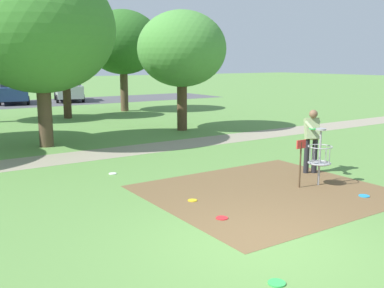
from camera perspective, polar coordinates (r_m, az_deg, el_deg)
ground_plane at (r=7.53m, az=9.00°, el=-12.74°), size 160.00×160.00×0.00m
dirt_tee_pad at (r=10.43m, az=9.60°, el=-6.05°), size 5.23×4.61×0.01m
disc_golf_basket at (r=11.05m, az=15.81°, el=-1.34°), size 0.98×0.58×1.39m
player_throwing at (r=12.19m, az=15.09°, el=0.89°), size 0.93×0.83×1.71m
frisbee_near_basket at (r=9.64m, az=0.06°, el=-7.24°), size 0.21×0.21×0.02m
frisbee_by_tee at (r=8.63m, az=3.86°, el=-9.45°), size 0.23×0.23×0.02m
frisbee_mid_grass at (r=12.06m, az=-10.13°, el=-3.75°), size 0.21×0.21×0.02m
frisbee_far_left at (r=10.66m, az=21.19°, el=-6.23°), size 0.24×0.24×0.02m
frisbee_far_right at (r=6.40m, az=10.80°, el=-17.09°), size 0.24×0.24×0.02m
tree_near_right at (r=19.14m, az=-1.32°, el=12.04°), size 3.76×3.76×5.06m
tree_mid_right at (r=24.13m, az=-16.00°, el=11.24°), size 3.27×3.27×4.82m
tree_far_center at (r=16.26m, az=-18.93°, el=13.76°), size 5.08×5.08×6.19m
tree_far_right at (r=26.91m, az=-8.85°, el=12.73°), size 4.38×4.38×5.90m
parked_car_center_left at (r=33.88m, az=-21.99°, el=6.39°), size 2.52×4.45×1.84m
parked_car_center_right at (r=34.57m, az=-15.54°, el=6.84°), size 2.76×4.51×1.84m
gravel_path at (r=14.49m, az=-13.82°, el=-1.50°), size 40.00×1.63×0.00m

